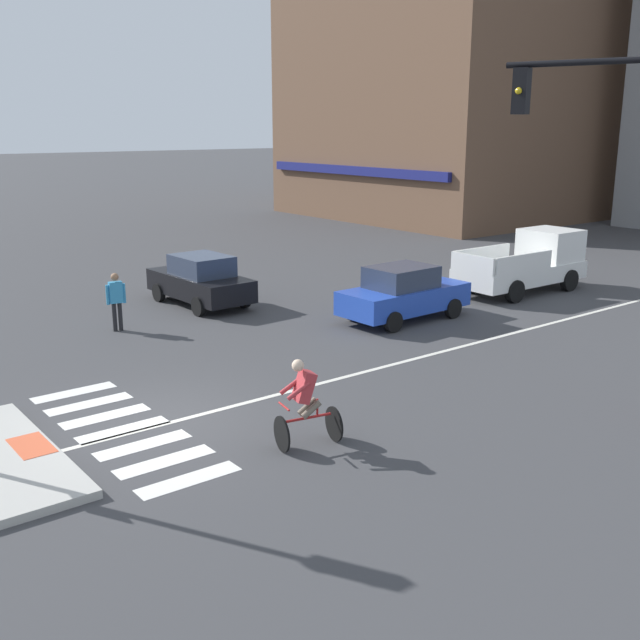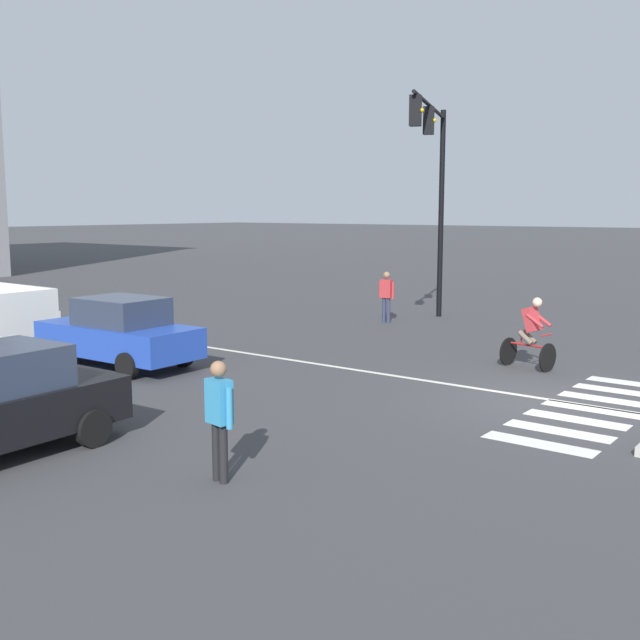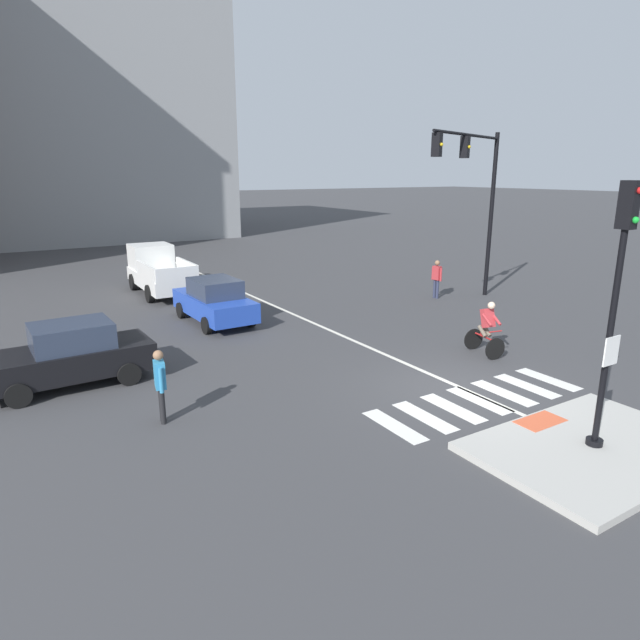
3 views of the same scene
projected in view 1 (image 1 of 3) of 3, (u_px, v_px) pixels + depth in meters
name	position (u px, v px, depth m)	size (l,w,h in m)	color
ground_plane	(157.00, 421.00, 14.72)	(300.00, 300.00, 0.00)	#3D3D3F
tactile_pad_front	(31.00, 445.00, 13.25)	(1.10, 0.60, 0.01)	#DB5B38
crosswalk_stripe_a	(74.00, 392.00, 16.31)	(0.44, 1.80, 0.01)	silver
crosswalk_stripe_b	(89.00, 404.00, 15.64)	(0.44, 1.80, 0.01)	silver
crosswalk_stripe_c	(105.00, 416.00, 14.97)	(0.44, 1.80, 0.01)	silver
crosswalk_stripe_d	(123.00, 430.00, 14.30)	(0.44, 1.80, 0.01)	silver
crosswalk_stripe_e	(143.00, 445.00, 13.63)	(0.44, 1.80, 0.01)	silver
crosswalk_stripe_f	(165.00, 461.00, 12.96)	(0.44, 1.80, 0.01)	silver
crosswalk_stripe_g	(189.00, 480.00, 12.29)	(0.44, 1.80, 0.01)	silver
lane_centre_line	(495.00, 338.00, 20.48)	(0.14, 28.00, 0.01)	silver
building_corner_right	(450.00, 39.00, 46.36)	(17.46, 15.95, 21.66)	brown
car_blue_westbound_far	(403.00, 293.00, 22.24)	(1.93, 4.14, 1.64)	#2347B7
car_black_cross_left	(201.00, 280.00, 24.09)	(4.16, 1.95, 1.64)	black
pickup_truck_white_westbound_distant	(529.00, 263.00, 26.14)	(2.11, 5.12, 2.08)	white
cyclist	(305.00, 402.00, 13.35)	(0.86, 1.20, 1.68)	black
pedestrian_at_curb_left	(116.00, 297.00, 20.97)	(0.28, 0.54, 1.67)	black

